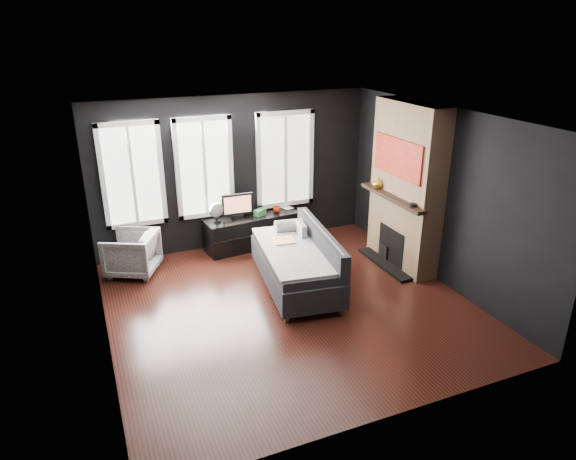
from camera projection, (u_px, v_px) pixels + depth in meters
name	position (u px, v px, depth m)	size (l,w,h in m)	color
floor	(290.00, 305.00, 7.45)	(5.00, 5.00, 0.00)	black
ceiling	(290.00, 118.00, 6.44)	(5.00, 5.00, 0.00)	white
wall_back	(235.00, 172.00, 9.08)	(5.00, 0.02, 2.70)	black
wall_left	(95.00, 247.00, 6.04)	(0.02, 5.00, 2.70)	black
wall_right	(440.00, 196.00, 7.84)	(0.02, 5.00, 2.70)	black
windows	(207.00, 116.00, 8.50)	(4.00, 0.16, 1.76)	white
fireplace	(406.00, 187.00, 8.28)	(0.70, 1.62, 2.70)	#93724C
sofa	(295.00, 259.00, 7.82)	(1.07, 2.13, 0.92)	black
stripe_pillow	(301.00, 234.00, 8.25)	(0.09, 0.36, 0.36)	gray
armchair	(131.00, 251.00, 8.27)	(0.75, 0.70, 0.77)	white
media_console	(252.00, 231.00, 9.32)	(1.71, 0.54, 0.59)	black
monitor	(237.00, 204.00, 9.04)	(0.57, 0.12, 0.50)	black
desk_fan	(216.00, 212.00, 8.85)	(0.25, 0.25, 0.36)	#A2A2A2
mug	(277.00, 208.00, 9.38)	(0.14, 0.11, 0.14)	red
book	(284.00, 204.00, 9.51)	(0.16, 0.02, 0.22)	tan
storage_box	(260.00, 212.00, 9.22)	(0.20, 0.13, 0.11)	#30743E
mantel_vase	(378.00, 183.00, 8.59)	(0.18, 0.19, 0.18)	orange
mantel_clock	(413.00, 205.00, 7.76)	(0.12, 0.12, 0.04)	black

